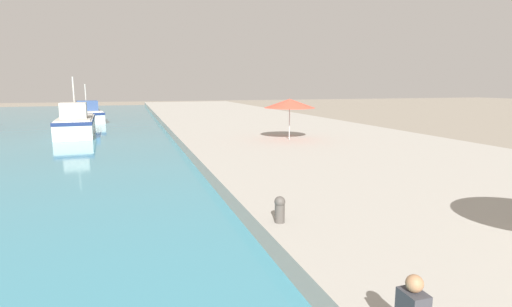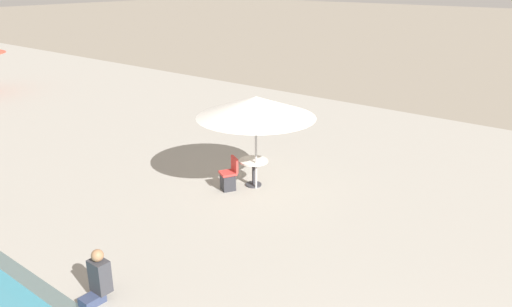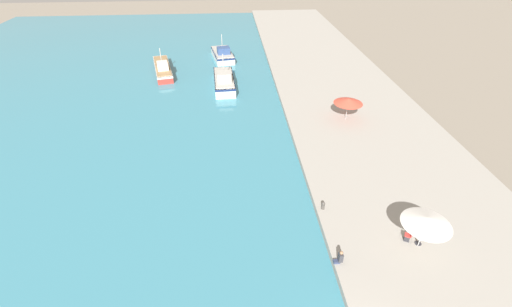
{
  "view_description": "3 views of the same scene",
  "coord_description": "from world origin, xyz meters",
  "px_view_note": "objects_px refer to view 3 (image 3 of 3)",
  "views": [
    {
      "loc": [
        -2.86,
        2.46,
        3.86
      ],
      "look_at": [
        1.5,
        16.21,
        1.36
      ],
      "focal_mm": 28.0,
      "sensor_mm": 36.0,
      "label": 1
    },
    {
      "loc": [
        -3.79,
        -0.67,
        6.07
      ],
      "look_at": [
        5.93,
        7.11,
        1.56
      ],
      "focal_mm": 35.0,
      "sensor_mm": 36.0,
      "label": 2
    },
    {
      "loc": [
        -5.99,
        -7.41,
        18.32
      ],
      "look_at": [
        -4.0,
        18.0,
        1.16
      ],
      "focal_mm": 24.0,
      "sensor_mm": 36.0,
      "label": 3
    }
  ],
  "objects_px": {
    "cafe_chair_left": "(408,237)",
    "cafe_umbrella_pink": "(427,221)",
    "mooring_bollard": "(323,205)",
    "cafe_umbrella_white": "(348,101)",
    "fishing_boat_far": "(223,54)",
    "cafe_table": "(420,238)",
    "person_at_quay": "(340,258)",
    "fishing_boat_near": "(224,81)",
    "fishing_boat_mid": "(163,68)"
  },
  "relations": [
    {
      "from": "fishing_boat_mid",
      "to": "cafe_umbrella_white",
      "type": "bearing_deg",
      "value": -50.61
    },
    {
      "from": "cafe_umbrella_pink",
      "to": "fishing_boat_far",
      "type": "bearing_deg",
      "value": 107.82
    },
    {
      "from": "fishing_boat_near",
      "to": "cafe_table",
      "type": "xyz_separation_m",
      "value": [
        12.89,
        -28.79,
        0.18
      ]
    },
    {
      "from": "cafe_umbrella_white",
      "to": "cafe_table",
      "type": "relative_size",
      "value": 3.85
    },
    {
      "from": "fishing_boat_near",
      "to": "cafe_chair_left",
      "type": "relative_size",
      "value": 9.12
    },
    {
      "from": "cafe_umbrella_pink",
      "to": "mooring_bollard",
      "type": "xyz_separation_m",
      "value": [
        -5.45,
        3.98,
        -1.93
      ]
    },
    {
      "from": "cafe_umbrella_pink",
      "to": "cafe_chair_left",
      "type": "height_order",
      "value": "cafe_umbrella_pink"
    },
    {
      "from": "cafe_umbrella_white",
      "to": "cafe_chair_left",
      "type": "relative_size",
      "value": 3.38
    },
    {
      "from": "fishing_boat_mid",
      "to": "cafe_umbrella_pink",
      "type": "height_order",
      "value": "fishing_boat_mid"
    },
    {
      "from": "cafe_umbrella_white",
      "to": "mooring_bollard",
      "type": "xyz_separation_m",
      "value": [
        -5.88,
        -13.74,
        -1.84
      ]
    },
    {
      "from": "fishing_boat_near",
      "to": "cafe_table",
      "type": "bearing_deg",
      "value": -68.69
    },
    {
      "from": "cafe_umbrella_pink",
      "to": "cafe_chair_left",
      "type": "bearing_deg",
      "value": 135.91
    },
    {
      "from": "cafe_umbrella_white",
      "to": "cafe_chair_left",
      "type": "xyz_separation_m",
      "value": [
        -0.96,
        -17.2,
        -1.86
      ]
    },
    {
      "from": "fishing_boat_near",
      "to": "mooring_bollard",
      "type": "bearing_deg",
      "value": -76.45
    },
    {
      "from": "fishing_boat_mid",
      "to": "cafe_umbrella_white",
      "type": "height_order",
      "value": "fishing_boat_mid"
    },
    {
      "from": "fishing_boat_mid",
      "to": "fishing_boat_far",
      "type": "distance_m",
      "value": 10.38
    },
    {
      "from": "cafe_chair_left",
      "to": "mooring_bollard",
      "type": "relative_size",
      "value": 1.39
    },
    {
      "from": "cafe_umbrella_pink",
      "to": "mooring_bollard",
      "type": "bearing_deg",
      "value": 143.87
    },
    {
      "from": "person_at_quay",
      "to": "cafe_umbrella_pink",
      "type": "bearing_deg",
      "value": 9.16
    },
    {
      "from": "fishing_boat_near",
      "to": "fishing_boat_mid",
      "type": "xyz_separation_m",
      "value": [
        -9.0,
        5.98,
        -0.16
      ]
    },
    {
      "from": "fishing_boat_mid",
      "to": "fishing_boat_far",
      "type": "height_order",
      "value": "fishing_boat_far"
    },
    {
      "from": "fishing_boat_far",
      "to": "cafe_chair_left",
      "type": "xyz_separation_m",
      "value": [
        12.48,
        -39.97,
        0.08
      ]
    },
    {
      "from": "fishing_boat_near",
      "to": "person_at_quay",
      "type": "xyz_separation_m",
      "value": [
        7.19,
        -29.86,
        0.09
      ]
    },
    {
      "from": "cafe_umbrella_white",
      "to": "cafe_table",
      "type": "distance_m",
      "value": 17.63
    },
    {
      "from": "fishing_boat_near",
      "to": "cafe_umbrella_pink",
      "type": "xyz_separation_m",
      "value": [
        12.78,
        -28.96,
        1.93
      ]
    },
    {
      "from": "mooring_bollard",
      "to": "person_at_quay",
      "type": "bearing_deg",
      "value": -91.71
    },
    {
      "from": "cafe_table",
      "to": "mooring_bollard",
      "type": "relative_size",
      "value": 1.22
    },
    {
      "from": "fishing_boat_near",
      "to": "mooring_bollard",
      "type": "xyz_separation_m",
      "value": [
        7.33,
        -24.98,
        0.0
      ]
    },
    {
      "from": "fishing_boat_mid",
      "to": "mooring_bollard",
      "type": "height_order",
      "value": "fishing_boat_mid"
    },
    {
      "from": "fishing_boat_far",
      "to": "person_at_quay",
      "type": "height_order",
      "value": "fishing_boat_far"
    },
    {
      "from": "fishing_boat_far",
      "to": "mooring_bollard",
      "type": "xyz_separation_m",
      "value": [
        7.56,
        -36.5,
        0.1
      ]
    },
    {
      "from": "cafe_umbrella_white",
      "to": "fishing_boat_near",
      "type": "bearing_deg",
      "value": 139.62
    },
    {
      "from": "fishing_boat_near",
      "to": "cafe_chair_left",
      "type": "xyz_separation_m",
      "value": [
        12.25,
        -28.44,
        -0.02
      ]
    },
    {
      "from": "cafe_umbrella_pink",
      "to": "person_at_quay",
      "type": "distance_m",
      "value": 5.96
    },
    {
      "from": "person_at_quay",
      "to": "mooring_bollard",
      "type": "relative_size",
      "value": 1.52
    },
    {
      "from": "cafe_table",
      "to": "cafe_umbrella_pink",
      "type": "bearing_deg",
      "value": -121.7
    },
    {
      "from": "fishing_boat_far",
      "to": "mooring_bollard",
      "type": "distance_m",
      "value": 37.28
    },
    {
      "from": "cafe_table",
      "to": "person_at_quay",
      "type": "bearing_deg",
      "value": -169.33
    },
    {
      "from": "fishing_boat_mid",
      "to": "cafe_umbrella_pink",
      "type": "bearing_deg",
      "value": -70.89
    },
    {
      "from": "fishing_boat_mid",
      "to": "person_at_quay",
      "type": "relative_size",
      "value": 9.94
    },
    {
      "from": "fishing_boat_far",
      "to": "cafe_chair_left",
      "type": "distance_m",
      "value": 41.87
    },
    {
      "from": "cafe_umbrella_pink",
      "to": "fishing_boat_mid",
      "type": "bearing_deg",
      "value": 121.94
    },
    {
      "from": "person_at_quay",
      "to": "mooring_bollard",
      "type": "bearing_deg",
      "value": 88.29
    },
    {
      "from": "cafe_chair_left",
      "to": "mooring_bollard",
      "type": "distance_m",
      "value": 6.02
    },
    {
      "from": "cafe_chair_left",
      "to": "cafe_umbrella_pink",
      "type": "bearing_deg",
      "value": -105.84
    },
    {
      "from": "cafe_umbrella_white",
      "to": "cafe_table",
      "type": "height_order",
      "value": "cafe_umbrella_white"
    },
    {
      "from": "fishing_boat_near",
      "to": "cafe_table",
      "type": "distance_m",
      "value": 31.54
    },
    {
      "from": "cafe_umbrella_white",
      "to": "cafe_table",
      "type": "xyz_separation_m",
      "value": [
        -0.33,
        -17.55,
        -1.65
      ]
    },
    {
      "from": "cafe_umbrella_pink",
      "to": "cafe_table",
      "type": "distance_m",
      "value": 1.75
    },
    {
      "from": "cafe_umbrella_white",
      "to": "person_at_quay",
      "type": "relative_size",
      "value": 3.1
    }
  ]
}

